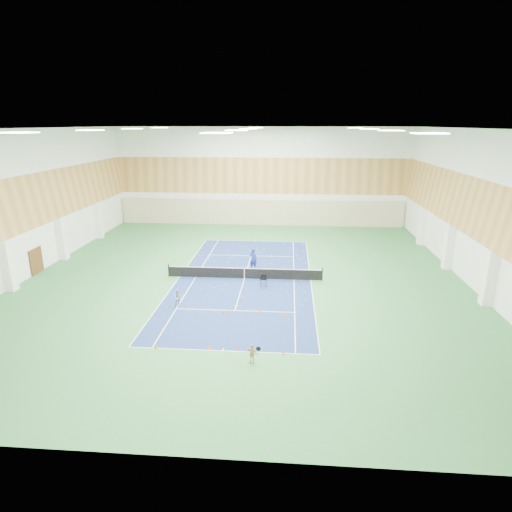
% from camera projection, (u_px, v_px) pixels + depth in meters
% --- Properties ---
extents(ground, '(40.00, 40.00, 0.00)m').
position_uv_depth(ground, '(244.00, 279.00, 35.58)').
color(ground, '#2F6F39').
rests_on(ground, ground).
extents(room_shell, '(36.00, 40.00, 12.00)m').
position_uv_depth(room_shell, '(244.00, 207.00, 33.80)').
color(room_shell, white).
rests_on(room_shell, ground).
extents(wood_cladding, '(36.00, 40.00, 8.00)m').
position_uv_depth(wood_cladding, '(244.00, 182.00, 33.20)').
color(wood_cladding, '#C48B49').
rests_on(wood_cladding, room_shell).
extents(ceiling_light_grid, '(21.40, 25.40, 0.06)m').
position_uv_depth(ceiling_light_grid, '(243.00, 129.00, 32.04)').
color(ceiling_light_grid, white).
rests_on(ceiling_light_grid, room_shell).
extents(court_surface, '(10.97, 23.77, 0.01)m').
position_uv_depth(court_surface, '(244.00, 279.00, 35.58)').
color(court_surface, navy).
rests_on(court_surface, ground).
extents(tennis_balls_scatter, '(10.57, 22.77, 0.07)m').
position_uv_depth(tennis_balls_scatter, '(244.00, 278.00, 35.56)').
color(tennis_balls_scatter, '#D3F028').
rests_on(tennis_balls_scatter, ground).
extents(tennis_net, '(12.80, 0.10, 1.10)m').
position_uv_depth(tennis_net, '(244.00, 272.00, 35.41)').
color(tennis_net, black).
rests_on(tennis_net, ground).
extents(back_curtain, '(35.40, 0.16, 3.20)m').
position_uv_depth(back_curtain, '(260.00, 213.00, 53.90)').
color(back_curtain, '#C6B793').
rests_on(back_curtain, ground).
extents(door_left_b, '(0.08, 1.80, 2.20)m').
position_uv_depth(door_left_b, '(36.00, 261.00, 36.58)').
color(door_left_b, '#593319').
rests_on(door_left_b, ground).
extents(coach, '(0.81, 0.66, 1.91)m').
position_uv_depth(coach, '(253.00, 259.00, 37.58)').
color(coach, navy).
rests_on(coach, ground).
extents(child_court, '(0.72, 0.64, 1.23)m').
position_uv_depth(child_court, '(178.00, 298.00, 30.07)').
color(child_court, '#95959D').
rests_on(child_court, ground).
extents(child_apron, '(0.68, 0.45, 1.07)m').
position_uv_depth(child_apron, '(252.00, 354.00, 22.93)').
color(child_apron, tan).
rests_on(child_apron, ground).
extents(ball_cart, '(0.60, 0.60, 0.92)m').
position_uv_depth(ball_cart, '(264.00, 281.00, 33.72)').
color(ball_cart, black).
rests_on(ball_cart, ground).
extents(cone_svc_a, '(0.18, 0.18, 0.20)m').
position_uv_depth(cone_svc_a, '(188.00, 310.00, 29.31)').
color(cone_svc_a, orange).
rests_on(cone_svc_a, ground).
extents(cone_svc_b, '(0.21, 0.21, 0.23)m').
position_uv_depth(cone_svc_b, '(224.00, 312.00, 29.06)').
color(cone_svc_b, '#E8520C').
rests_on(cone_svc_b, ground).
extents(cone_svc_c, '(0.22, 0.22, 0.24)m').
position_uv_depth(cone_svc_c, '(259.00, 311.00, 29.13)').
color(cone_svc_c, '#FF570D').
rests_on(cone_svc_c, ground).
extents(cone_svc_d, '(0.23, 0.23, 0.25)m').
position_uv_depth(cone_svc_d, '(286.00, 313.00, 28.77)').
color(cone_svc_d, '#FF5B0D').
rests_on(cone_svc_d, ground).
extents(cone_base_a, '(0.22, 0.22, 0.24)m').
position_uv_depth(cone_base_a, '(156.00, 347.00, 24.51)').
color(cone_base_a, '#E5540C').
rests_on(cone_base_a, ground).
extents(cone_base_b, '(0.22, 0.22, 0.24)m').
position_uv_depth(cone_base_b, '(208.00, 347.00, 24.47)').
color(cone_base_b, orange).
rests_on(cone_base_b, ground).
extents(cone_base_c, '(0.17, 0.17, 0.19)m').
position_uv_depth(cone_base_c, '(239.00, 347.00, 24.49)').
color(cone_base_c, '#FF500D').
rests_on(cone_base_c, ground).
extents(cone_base_d, '(0.18, 0.18, 0.20)m').
position_uv_depth(cone_base_d, '(283.00, 353.00, 23.91)').
color(cone_base_d, '#EC5B0C').
rests_on(cone_base_d, ground).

